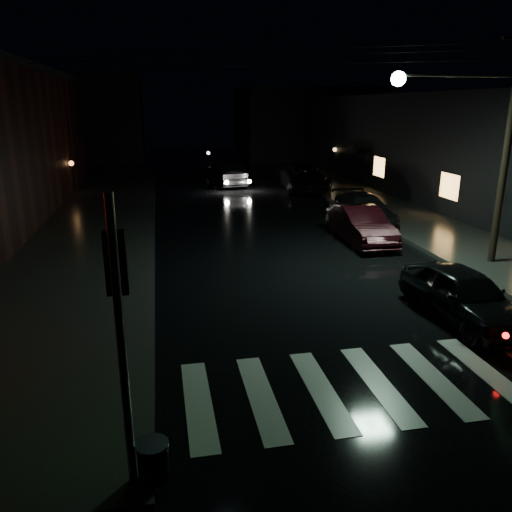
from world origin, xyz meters
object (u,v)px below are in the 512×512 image
parked_car_a (463,295)px  parked_car_c (364,210)px  parked_car_d (304,178)px  parked_car_b (361,225)px  oncoming_car (226,174)px

parked_car_a → parked_car_c: size_ratio=0.86×
parked_car_d → parked_car_b: bearing=-90.4°
parked_car_d → oncoming_car: bearing=154.7°
parked_car_c → oncoming_car: 13.57m
parked_car_b → parked_car_c: 3.36m
parked_car_a → parked_car_b: bearing=83.1°
parked_car_a → parked_car_d: (1.80, 20.60, 0.11)m
parked_car_c → parked_car_b: bearing=-114.1°
parked_car_b → oncoming_car: 16.11m
parked_car_c → oncoming_car: (-4.76, 12.71, 0.13)m
parked_car_c → oncoming_car: oncoming_car is taller
parked_car_a → parked_car_d: parked_car_d is taller
oncoming_car → parked_car_d: bearing=140.9°
parked_car_d → oncoming_car: 5.56m
parked_car_a → parked_car_d: bearing=81.0°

